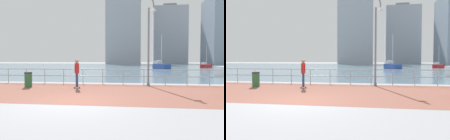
% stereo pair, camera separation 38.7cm
% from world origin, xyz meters
% --- Properties ---
extents(ground, '(220.00, 220.00, 0.00)m').
position_xyz_m(ground, '(0.00, 40.00, 0.00)').
color(ground, '#9E9EA3').
extents(brick_paving, '(28.00, 7.13, 0.01)m').
position_xyz_m(brick_paving, '(0.00, 2.92, 0.00)').
color(brick_paving, '#935647').
rests_on(brick_paving, ground).
extents(harbor_water, '(180.00, 88.00, 0.00)m').
position_xyz_m(harbor_water, '(0.00, 51.48, 0.00)').
color(harbor_water, slate).
rests_on(harbor_water, ground).
extents(waterfront_railing, '(25.25, 0.06, 1.05)m').
position_xyz_m(waterfront_railing, '(-0.00, 6.48, 0.72)').
color(waterfront_railing, '#9EADB7').
rests_on(waterfront_railing, ground).
extents(lamppost, '(0.55, 0.75, 5.57)m').
position_xyz_m(lamppost, '(3.15, 5.75, 3.08)').
color(lamppost, slate).
rests_on(lamppost, ground).
extents(skateboarder, '(0.41, 0.55, 1.70)m').
position_xyz_m(skateboarder, '(-1.10, 4.02, 1.02)').
color(skateboarder, black).
rests_on(skateboarder, ground).
extents(trash_bin, '(0.46, 0.46, 0.93)m').
position_xyz_m(trash_bin, '(-4.21, 4.20, 0.47)').
color(trash_bin, '#2D6638').
rests_on(trash_bin, ground).
extents(sailboat_white, '(3.03, 4.61, 6.22)m').
position_xyz_m(sailboat_white, '(6.14, 32.68, 0.59)').
color(sailboat_white, '#284799').
rests_on(sailboat_white, ground).
extents(sailboat_yellow, '(3.07, 3.25, 4.80)m').
position_xyz_m(sailboat_yellow, '(16.47, 41.60, 0.46)').
color(sailboat_yellow, '#B21E1E').
rests_on(sailboat_yellow, ground).
extents(tower_steel, '(14.51, 16.51, 34.85)m').
position_xyz_m(tower_steel, '(-5.10, 90.28, 16.59)').
color(tower_steel, '#A3A8B2').
rests_on(tower_steel, ground).
extents(tower_glass, '(12.01, 17.24, 26.37)m').
position_xyz_m(tower_glass, '(32.17, 76.53, 12.35)').
color(tower_glass, '#8493A3').
rests_on(tower_glass, ground).
extents(tower_beige, '(15.24, 16.19, 28.24)m').
position_xyz_m(tower_beige, '(15.60, 101.54, 13.29)').
color(tower_beige, '#A3A8B2').
rests_on(tower_beige, ground).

